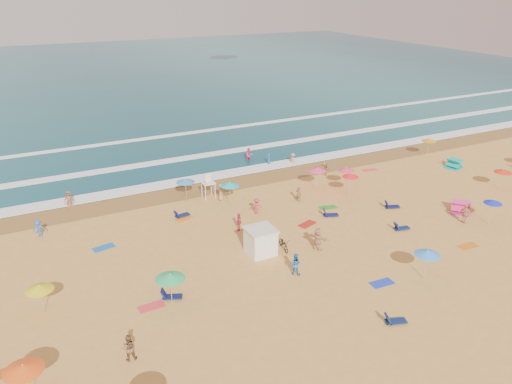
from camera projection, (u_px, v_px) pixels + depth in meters
name	position (u px, v px, depth m)	size (l,w,h in m)	color
ground	(267.00, 238.00, 41.16)	(220.00, 220.00, 0.00)	gold
ocean	(89.00, 77.00, 110.22)	(220.00, 140.00, 0.18)	#0C4756
wet_sand	(210.00, 187.00, 51.43)	(220.00, 220.00, 0.00)	olive
surf_foam	(182.00, 161.00, 58.64)	(200.00, 18.70, 0.05)	white
cabana	(261.00, 242.00, 38.54)	(2.00, 2.00, 2.00)	white
cabana_roof	(261.00, 229.00, 38.13)	(2.20, 2.20, 0.12)	silver
bicycle	(284.00, 244.00, 39.28)	(0.65, 1.88, 0.99)	black
lifeguard_stand	(208.00, 187.00, 48.56)	(1.20, 1.20, 2.10)	white
beach_umbrellas	(281.00, 219.00, 39.63)	(64.58, 27.32, 0.76)	#16B1B6
loungers	(332.00, 239.00, 40.63)	(51.23, 21.29, 0.34)	#0E1649
towels	(259.00, 254.00, 38.77)	(40.21, 23.66, 0.03)	#B65116
popup_tents	(457.00, 182.00, 51.12)	(11.09, 11.12, 1.20)	#D12E74
beachgoers	(239.00, 208.00, 44.72)	(44.47, 27.79, 2.10)	tan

